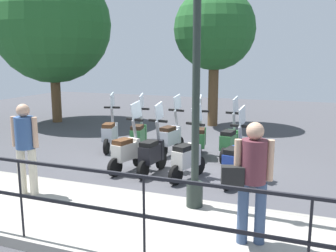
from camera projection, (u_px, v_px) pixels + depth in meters
name	position (u px, v px, depth m)	size (l,w,h in m)	color
ground_plane	(185.00, 167.00, 8.59)	(28.00, 28.00, 0.00)	#424247
promenade_walkway	(120.00, 220.00, 5.68)	(2.20, 20.00, 0.15)	#A39E93
fence_railing	(78.00, 191.00, 4.57)	(0.04, 16.03, 1.07)	black
lamp_post_near	(196.00, 78.00, 5.64)	(0.26, 0.90, 4.59)	#232D28
pedestrian_with_bag	(252.00, 174.00, 4.68)	(0.43, 0.63, 1.59)	#384C70
pedestrian_distant	(25.00, 142.00, 6.37)	(0.36, 0.49, 1.59)	beige
tree_large	(52.00, 24.00, 13.75)	(4.31, 4.31, 5.80)	brown
tree_distant	(215.00, 30.00, 13.04)	(2.86, 2.86, 4.86)	brown
scooter_near_0	(235.00, 160.00, 7.43)	(1.23, 0.46, 1.54)	black
scooter_near_1	(187.00, 157.00, 7.67)	(1.20, 0.54, 1.54)	black
scooter_near_2	(152.00, 152.00, 8.02)	(1.23, 0.44, 1.54)	black
scooter_near_3	(127.00, 150.00, 8.19)	(1.21, 0.51, 1.54)	black
scooter_far_0	(230.00, 141.00, 9.10)	(1.23, 0.45, 1.54)	black
scooter_far_1	(199.00, 138.00, 9.38)	(1.21, 0.51, 1.54)	black
scooter_far_2	(171.00, 137.00, 9.59)	(1.22, 0.48, 1.54)	black
scooter_far_3	(139.00, 135.00, 9.80)	(1.23, 0.47, 1.54)	black
scooter_far_4	(110.00, 133.00, 10.06)	(1.21, 0.52, 1.54)	black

